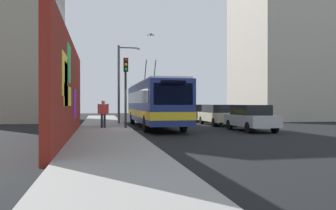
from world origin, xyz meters
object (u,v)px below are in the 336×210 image
(traffic_light, at_px, (126,81))
(pedestrian_midblock, at_px, (103,112))
(city_bus, at_px, (154,103))
(parked_car_dark_gray, at_px, (196,112))
(parked_car_champagne, at_px, (218,114))
(street_lamp, at_px, (122,78))
(parked_car_silver, at_px, (251,117))

(traffic_light, bearing_deg, pedestrian_midblock, 63.99)
(city_bus, relative_size, parked_car_dark_gray, 2.80)
(pedestrian_midblock, height_order, traffic_light, traffic_light)
(city_bus, height_order, traffic_light, city_bus)
(parked_car_champagne, relative_size, traffic_light, 1.08)
(street_lamp, bearing_deg, traffic_light, 178.82)
(parked_car_silver, height_order, parked_car_champagne, same)
(city_bus, xyz_separation_m, parked_car_dark_gray, (7.36, -5.20, -0.90))
(city_bus, distance_m, parked_car_champagne, 5.45)
(parked_car_silver, distance_m, parked_car_dark_gray, 11.72)
(street_lamp, bearing_deg, city_bus, -145.88)
(traffic_light, bearing_deg, parked_car_champagne, -62.58)
(parked_car_dark_gray, height_order, traffic_light, traffic_light)
(city_bus, distance_m, parked_car_dark_gray, 9.06)
(parked_car_silver, distance_m, parked_car_champagne, 5.72)
(parked_car_dark_gray, bearing_deg, parked_car_champagne, 180.00)
(parked_car_dark_gray, distance_m, traffic_light, 12.46)
(parked_car_champagne, bearing_deg, parked_car_silver, 180.00)
(pedestrian_midblock, relative_size, traffic_light, 0.39)
(parked_car_champagne, xyz_separation_m, traffic_light, (-3.81, 7.35, 2.22))
(traffic_light, relative_size, street_lamp, 0.72)
(parked_car_dark_gray, relative_size, traffic_light, 1.03)
(city_bus, relative_size, traffic_light, 2.89)
(parked_car_dark_gray, bearing_deg, street_lamp, 121.03)
(parked_car_dark_gray, height_order, street_lamp, street_lamp)
(city_bus, bearing_deg, parked_car_silver, -129.94)
(parked_car_champagne, distance_m, street_lamp, 7.93)
(traffic_light, distance_m, street_lamp, 5.48)
(city_bus, height_order, parked_car_champagne, city_bus)
(street_lamp, bearing_deg, parked_car_silver, -135.49)
(parked_car_silver, xyz_separation_m, parked_car_champagne, (5.72, -0.00, 0.00))
(traffic_light, xyz_separation_m, street_lamp, (5.45, -0.11, 0.58))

